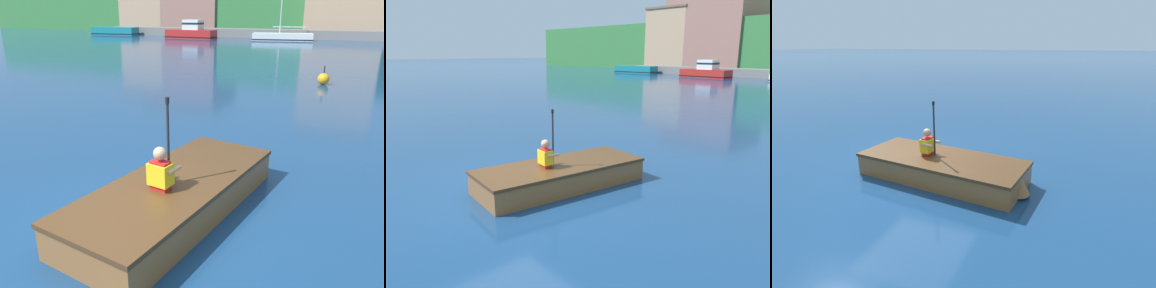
% 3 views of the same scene
% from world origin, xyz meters
% --- Properties ---
extents(ground_plane, '(300.00, 300.00, 0.00)m').
position_xyz_m(ground_plane, '(0.00, 0.00, 0.00)').
color(ground_plane, navy).
extents(shoreline_ridge, '(120.00, 20.00, 7.34)m').
position_xyz_m(shoreline_ridge, '(0.00, 56.95, 3.67)').
color(shoreline_ridge, '#387A3D').
rests_on(shoreline_ridge, ground).
extents(marina_dock, '(57.66, 2.40, 0.90)m').
position_xyz_m(marina_dock, '(0.00, 39.74, 0.45)').
color(marina_dock, slate).
rests_on(marina_dock, ground).
extents(moored_boat_dock_west_end, '(5.58, 2.10, 1.93)m').
position_xyz_m(moored_boat_dock_west_end, '(-15.40, 34.95, 0.68)').
color(moored_boat_dock_west_end, red).
rests_on(moored_boat_dock_west_end, ground).
extents(moored_boat_dock_center_near, '(6.17, 3.21, 5.17)m').
position_xyz_m(moored_boat_dock_center_near, '(-5.72, 35.77, 0.34)').
color(moored_boat_dock_center_near, white).
rests_on(moored_boat_dock_center_near, ground).
extents(moored_boat_dock_center_far, '(5.87, 2.59, 0.94)m').
position_xyz_m(moored_boat_dock_center_far, '(-26.82, 36.83, 0.44)').
color(moored_boat_dock_center_far, '#197A84').
rests_on(moored_boat_dock_center_far, ground).
extents(rowboat_foreground, '(1.78, 3.75, 0.48)m').
position_xyz_m(rowboat_foreground, '(0.48, 1.06, 0.27)').
color(rowboat_foreground, '#935B2D').
rests_on(rowboat_foreground, ground).
extents(person_paddler, '(0.38, 0.36, 1.17)m').
position_xyz_m(person_paddler, '(0.43, 0.66, 0.74)').
color(person_paddler, red).
rests_on(person_paddler, rowboat_foreground).
extents(channel_buoy, '(0.44, 0.44, 0.72)m').
position_xyz_m(channel_buoy, '(1.08, 12.04, 0.22)').
color(channel_buoy, orange).
rests_on(channel_buoy, ground).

